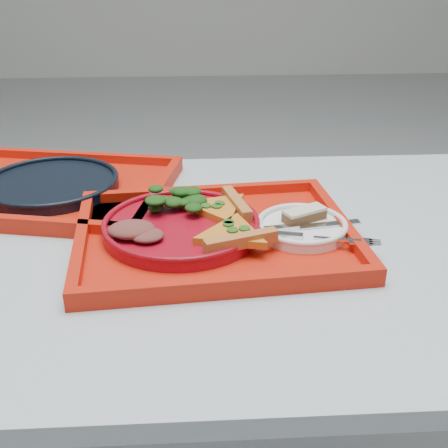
{
  "coord_description": "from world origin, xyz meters",
  "views": [
    {
      "loc": [
        -0.06,
        -0.83,
        1.19
      ],
      "look_at": [
        -0.02,
        -0.0,
        0.78
      ],
      "focal_mm": 45.0,
      "sensor_mm": 36.0,
      "label": 1
    }
  ],
  "objects_px": {
    "dinner_plate": "(181,228)",
    "tray_main": "(215,238)",
    "navy_plate": "(52,185)",
    "dessert_bar": "(304,215)",
    "tray_far": "(53,192)"
  },
  "relations": [
    {
      "from": "dinner_plate",
      "to": "tray_main",
      "type": "bearing_deg",
      "value": -10.3
    },
    {
      "from": "navy_plate",
      "to": "dessert_bar",
      "type": "distance_m",
      "value": 0.5
    },
    {
      "from": "dinner_plate",
      "to": "navy_plate",
      "type": "bearing_deg",
      "value": 141.39
    },
    {
      "from": "tray_far",
      "to": "dinner_plate",
      "type": "relative_size",
      "value": 1.73
    },
    {
      "from": "tray_far",
      "to": "navy_plate",
      "type": "distance_m",
      "value": 0.01
    },
    {
      "from": "dinner_plate",
      "to": "dessert_bar",
      "type": "bearing_deg",
      "value": 2.33
    },
    {
      "from": "navy_plate",
      "to": "dessert_bar",
      "type": "relative_size",
      "value": 3.29
    },
    {
      "from": "tray_main",
      "to": "dinner_plate",
      "type": "xyz_separation_m",
      "value": [
        -0.06,
        0.01,
        0.02
      ]
    },
    {
      "from": "tray_main",
      "to": "tray_far",
      "type": "xyz_separation_m",
      "value": [
        -0.31,
        0.22,
        0.0
      ]
    },
    {
      "from": "tray_far",
      "to": "navy_plate",
      "type": "height_order",
      "value": "navy_plate"
    },
    {
      "from": "tray_main",
      "to": "dessert_bar",
      "type": "bearing_deg",
      "value": 1.99
    },
    {
      "from": "dinner_plate",
      "to": "navy_plate",
      "type": "distance_m",
      "value": 0.33
    },
    {
      "from": "tray_main",
      "to": "tray_far",
      "type": "relative_size",
      "value": 1.0
    },
    {
      "from": "navy_plate",
      "to": "tray_main",
      "type": "bearing_deg",
      "value": -34.6
    },
    {
      "from": "dinner_plate",
      "to": "tray_far",
      "type": "bearing_deg",
      "value": 141.39
    }
  ]
}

